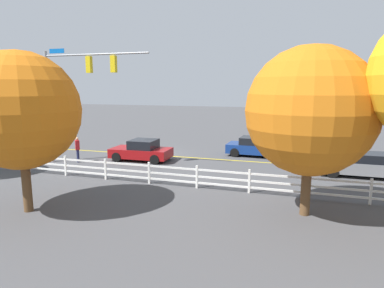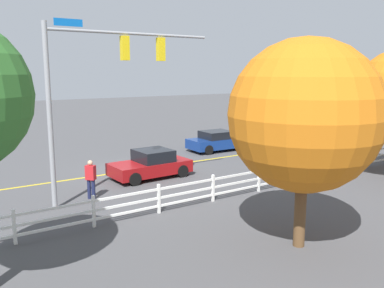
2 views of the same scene
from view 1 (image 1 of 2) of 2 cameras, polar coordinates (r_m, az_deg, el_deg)
ground_plane at (r=25.03m, az=-6.95°, el=-1.86°), size 120.00×120.00×0.00m
lane_center_stripe at (r=23.67m, az=1.90°, el=-2.46°), size 28.00×0.16×0.01m
signal_assembly at (r=22.74m, az=-19.47°, el=9.62°), size 7.36×0.37×7.37m
car_0 at (r=23.21m, az=-8.57°, el=-1.12°), size 4.12×2.16×1.43m
car_1 at (r=24.84m, az=10.92°, el=-0.49°), size 4.36×2.15×1.37m
car_2 at (r=21.17m, az=26.94°, el=-3.16°), size 4.48×1.87×1.35m
pedestrian at (r=23.65m, az=-18.92°, el=-0.71°), size 0.46×0.47×1.69m
white_rail_fence at (r=17.63m, az=-7.32°, el=-4.82°), size 26.10×0.10×1.15m
tree_0 at (r=14.65m, az=-27.22°, el=5.07°), size 4.61×4.61×6.41m
tree_3 at (r=13.42m, az=19.53°, el=5.30°), size 4.92×4.92×6.57m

